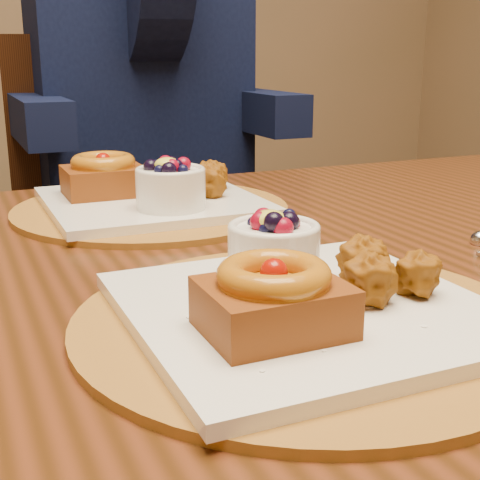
% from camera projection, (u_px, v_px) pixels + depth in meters
% --- Properties ---
extents(dining_table, '(1.60, 0.90, 0.76)m').
position_uv_depth(dining_table, '(209.00, 318.00, 0.76)').
color(dining_table, '#361C09').
rests_on(dining_table, ground).
extents(place_setting_near, '(0.38, 0.38, 0.08)m').
position_uv_depth(place_setting_near, '(301.00, 299.00, 0.54)').
color(place_setting_near, brown).
rests_on(place_setting_near, dining_table).
extents(place_setting_far, '(0.38, 0.38, 0.09)m').
position_uv_depth(place_setting_far, '(150.00, 195.00, 0.92)').
color(place_setting_far, brown).
rests_on(place_setting_far, dining_table).
extents(chair_far, '(0.59, 0.59, 1.01)m').
position_uv_depth(chair_far, '(127.00, 255.00, 1.41)').
color(chair_far, black).
rests_on(chair_far, ground).
extents(diner, '(0.56, 0.53, 0.92)m').
position_uv_depth(diner, '(139.00, 47.00, 1.46)').
color(diner, black).
rests_on(diner, ground).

